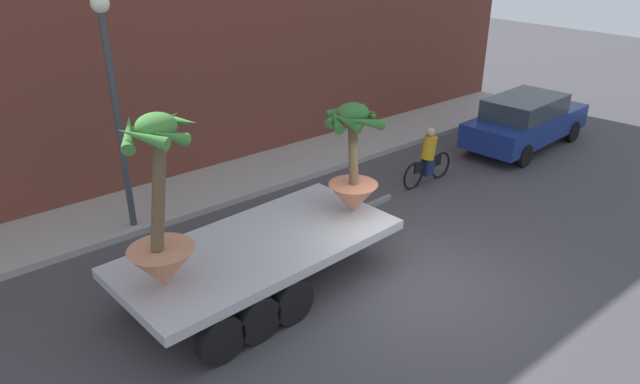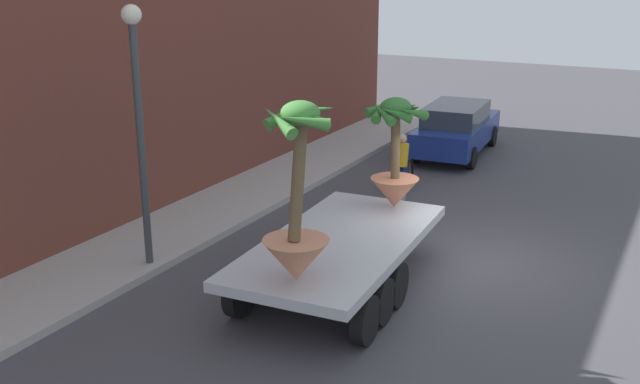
{
  "view_description": "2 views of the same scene",
  "coord_description": "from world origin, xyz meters",
  "px_view_note": "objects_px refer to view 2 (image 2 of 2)",
  "views": [
    {
      "loc": [
        -7.22,
        -5.91,
        6.12
      ],
      "look_at": [
        -0.76,
        1.86,
        1.43
      ],
      "focal_mm": 32.37,
      "sensor_mm": 36.0,
      "label": 1
    },
    {
      "loc": [
        -13.37,
        -3.75,
        5.72
      ],
      "look_at": [
        -1.3,
        2.61,
        1.43
      ],
      "focal_mm": 41.64,
      "sensor_mm": 36.0,
      "label": 2
    }
  ],
  "objects_px": {
    "potted_palm_rear": "(297,219)",
    "cyclist": "(401,166)",
    "potted_palm_middle": "(395,162)",
    "flatbed_trailer": "(335,256)",
    "parked_car": "(456,128)",
    "street_lamp": "(138,104)"
  },
  "relations": [
    {
      "from": "potted_palm_rear",
      "to": "cyclist",
      "type": "distance_m",
      "value": 8.16
    },
    {
      "from": "potted_palm_rear",
      "to": "potted_palm_middle",
      "type": "relative_size",
      "value": 1.25
    },
    {
      "from": "potted_palm_rear",
      "to": "potted_palm_middle",
      "type": "bearing_deg",
      "value": 0.22
    },
    {
      "from": "flatbed_trailer",
      "to": "parked_car",
      "type": "distance_m",
      "value": 10.69
    },
    {
      "from": "flatbed_trailer",
      "to": "potted_palm_middle",
      "type": "bearing_deg",
      "value": -3.55
    },
    {
      "from": "parked_car",
      "to": "street_lamp",
      "type": "bearing_deg",
      "value": 167.69
    },
    {
      "from": "parked_car",
      "to": "flatbed_trailer",
      "type": "bearing_deg",
      "value": -173.54
    },
    {
      "from": "potted_palm_middle",
      "to": "street_lamp",
      "type": "relative_size",
      "value": 0.46
    },
    {
      "from": "potted_palm_rear",
      "to": "cyclist",
      "type": "height_order",
      "value": "potted_palm_rear"
    },
    {
      "from": "potted_palm_middle",
      "to": "parked_car",
      "type": "bearing_deg",
      "value": 9.24
    },
    {
      "from": "potted_palm_rear",
      "to": "cyclist",
      "type": "xyz_separation_m",
      "value": [
        7.92,
        1.43,
        -1.31
      ]
    },
    {
      "from": "flatbed_trailer",
      "to": "potted_palm_rear",
      "type": "height_order",
      "value": "potted_palm_rear"
    },
    {
      "from": "street_lamp",
      "to": "potted_palm_middle",
      "type": "bearing_deg",
      "value": -51.98
    },
    {
      "from": "parked_car",
      "to": "street_lamp",
      "type": "relative_size",
      "value": 0.97
    },
    {
      "from": "flatbed_trailer",
      "to": "cyclist",
      "type": "relative_size",
      "value": 3.35
    },
    {
      "from": "parked_car",
      "to": "cyclist",
      "type": "bearing_deg",
      "value": 179.06
    },
    {
      "from": "cyclist",
      "to": "street_lamp",
      "type": "bearing_deg",
      "value": 161.06
    },
    {
      "from": "street_lamp",
      "to": "flatbed_trailer",
      "type": "bearing_deg",
      "value": -80.13
    },
    {
      "from": "potted_palm_rear",
      "to": "parked_car",
      "type": "distance_m",
      "value": 12.36
    },
    {
      "from": "flatbed_trailer",
      "to": "parked_car",
      "type": "bearing_deg",
      "value": 6.46
    },
    {
      "from": "parked_car",
      "to": "street_lamp",
      "type": "distance_m",
      "value": 11.78
    },
    {
      "from": "potted_palm_middle",
      "to": "flatbed_trailer",
      "type": "bearing_deg",
      "value": 176.45
    }
  ]
}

